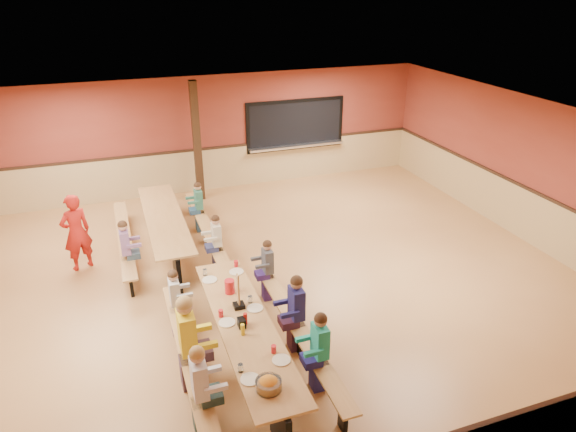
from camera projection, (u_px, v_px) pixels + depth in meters
name	position (u px, v px, depth m)	size (l,w,h in m)	color
ground	(257.00, 284.00, 9.56)	(12.00, 12.00, 0.00)	#A16D3D
room_envelope	(256.00, 251.00, 9.27)	(12.04, 10.04, 3.02)	maroon
kitchen_pass_through	(296.00, 127.00, 13.96)	(2.78, 0.28, 1.38)	black
structural_post	(197.00, 142.00, 12.62)	(0.18, 0.18, 3.00)	black
cafeteria_table_main	(245.00, 336.00, 7.33)	(1.91, 3.70, 0.74)	#AD7C44
cafeteria_table_second	(165.00, 226.00, 10.58)	(1.91, 3.70, 0.74)	#AD7C44
seated_child_white_left	(200.00, 390.00, 6.22)	(0.40, 0.32, 1.27)	silver
seated_adult_yellow	(188.00, 343.00, 6.90)	(0.47, 0.39, 1.42)	yellow
seated_child_grey_left	(176.00, 303.00, 8.00)	(0.34, 0.27, 1.14)	#BABABA
seated_child_teal_right	(320.00, 352.00, 6.89)	(0.37, 0.30, 1.21)	teal
seated_child_navy_right	(296.00, 313.00, 7.65)	(0.39, 0.32, 1.26)	navy
seated_child_char_right	(268.00, 271.00, 8.89)	(0.33, 0.27, 1.13)	#4A4D54
seated_child_purple_sec	(126.00, 251.00, 9.46)	(0.36, 0.30, 1.19)	slate
seated_child_green_sec	(199.00, 207.00, 11.34)	(0.34, 0.27, 1.14)	#347762
seated_child_tan_sec	(217.00, 244.00, 9.78)	(0.34, 0.28, 1.15)	beige
standing_woman	(76.00, 232.00, 9.77)	(0.56, 0.37, 1.55)	#B61C14
punch_pitcher	(230.00, 287.00, 7.91)	(0.16, 0.16, 0.22)	red
chip_bowl	(269.00, 384.00, 6.07)	(0.32, 0.32, 0.15)	orange
napkin_dispenser	(242.00, 323.00, 7.16)	(0.10, 0.14, 0.13)	black
condiment_mustard	(243.00, 330.00, 6.99)	(0.06, 0.06, 0.17)	yellow
condiment_ketchup	(245.00, 319.00, 7.21)	(0.06, 0.06, 0.17)	#B2140F
table_paddle	(239.00, 299.00, 7.55)	(0.16, 0.16, 0.56)	black
place_settings	(245.00, 320.00, 7.22)	(0.65, 3.30, 0.11)	beige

